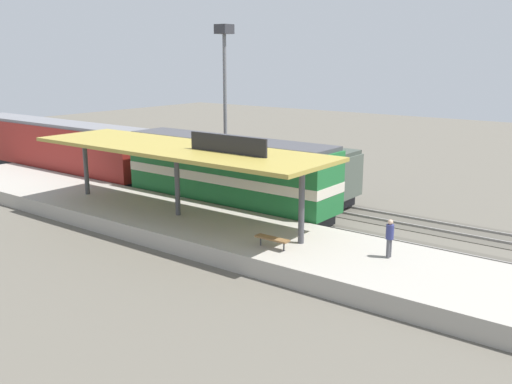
% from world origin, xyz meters
% --- Properties ---
extents(ground_plane, '(120.00, 120.00, 0.00)m').
position_xyz_m(ground_plane, '(2.00, 0.00, 0.00)').
color(ground_plane, '#5B564C').
extents(track_near, '(3.20, 110.00, 0.16)m').
position_xyz_m(track_near, '(0.00, 0.00, 0.03)').
color(track_near, '#4E4941').
rests_on(track_near, ground).
extents(track_far, '(3.20, 110.00, 0.16)m').
position_xyz_m(track_far, '(4.60, 0.00, 0.03)').
color(track_far, '#4E4941').
rests_on(track_far, ground).
extents(platform, '(6.00, 44.00, 0.90)m').
position_xyz_m(platform, '(-4.60, 0.00, 0.45)').
color(platform, '#9E998E').
rests_on(platform, ground).
extents(station_canopy, '(5.20, 18.00, 4.70)m').
position_xyz_m(station_canopy, '(-4.60, -0.09, 4.53)').
color(station_canopy, '#47474C').
rests_on(station_canopy, platform).
extents(platform_bench, '(0.44, 1.70, 0.50)m').
position_xyz_m(platform_bench, '(-6.00, -7.35, 1.34)').
color(platform_bench, '#333338').
rests_on(platform_bench, platform).
extents(locomotive, '(2.93, 14.43, 4.44)m').
position_xyz_m(locomotive, '(0.00, 0.28, 2.41)').
color(locomotive, '#28282D').
rests_on(locomotive, track_near).
extents(passenger_carriage_single, '(2.90, 20.00, 4.24)m').
position_xyz_m(passenger_carriage_single, '(0.00, 18.28, 2.31)').
color(passenger_carriage_single, '#28282D').
rests_on(passenger_carriage_single, track_near).
extents(freight_car, '(2.80, 12.00, 3.54)m').
position_xyz_m(freight_car, '(4.60, 0.24, 1.97)').
color(freight_car, '#28282D').
rests_on(freight_car, track_far).
extents(light_mast, '(1.10, 1.10, 11.70)m').
position_xyz_m(light_mast, '(7.80, 7.06, 8.40)').
color(light_mast, slate).
rests_on(light_mast, ground).
extents(person_waiting, '(0.34, 0.34, 1.71)m').
position_xyz_m(person_waiting, '(-3.94, -12.08, 1.85)').
color(person_waiting, '#4C4C51').
rests_on(person_waiting, platform).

